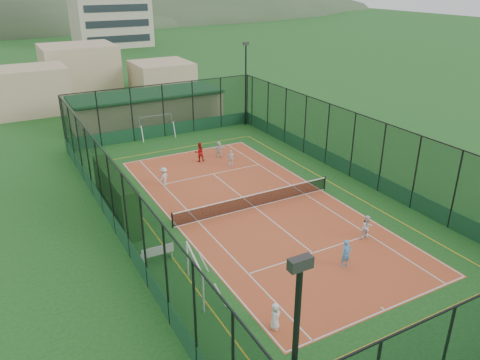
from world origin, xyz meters
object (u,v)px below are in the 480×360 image
Objects in this scene: white_bench at (157,252)px; child_far_right at (231,158)px; futsal_goal_near at (195,275)px; child_near_mid at (346,253)px; floodlight_ne at (246,85)px; child_near_right at (367,227)px; child_far_left at (164,177)px; child_far_back at (219,149)px; futsal_goal_far at (156,126)px; child_near_left at (275,316)px; coach at (199,152)px; clubhouse at (147,108)px.

child_far_right is at bearing 47.16° from white_bench.
child_near_mid is (7.84, -1.72, -0.21)m from futsal_goal_near.
floodlight_ne is 5.31× the size of child_near_mid.
child_near_mid is 1.05× the size of child_near_right.
child_near_right reaches higher than child_far_left.
child_far_right is 1.01× the size of child_far_back.
child_near_right is (-4.93, -23.21, -3.38)m from floodlight_ne.
futsal_goal_far is at bearing 107.68° from child_near_right.
futsal_goal_near is at bearing 78.67° from child_far_back.
child_near_right is 14.92m from child_far_left.
futsal_goal_far reaches higher than child_far_back.
white_bench is at bearing 69.00° from child_near_left.
child_near_right is 1.08× the size of child_far_right.
child_far_back is (0.08, 2.35, -0.00)m from child_far_right.
child_far_left is (-7.71, 12.77, -0.04)m from child_near_right.
futsal_goal_far is at bearing 176.25° from floodlight_ne.
child_near_right is at bearing 89.33° from child_far_left.
futsal_goal_near is at bearing -124.22° from floodlight_ne.
child_near_left is 20.52m from coach.
futsal_goal_far is 2.05× the size of child_near_mid.
floodlight_ne reaches higher than clubhouse.
futsal_goal_far is 7.90m from coach.
coach reaches higher than child_near_right.
coach is (-3.47, 15.98, 0.07)m from child_near_right.
child_far_back is (-6.53, -7.08, -3.44)m from floodlight_ne.
floodlight_ne is at bearing -114.23° from child_far_back.
child_far_right is at bearing 106.60° from child_far_back.
child_far_back is at bearing -171.41° from coach.
futsal_goal_far is at bearing 72.02° from white_bench.
child_far_right is 2.35m from child_far_back.
child_near_left is at bearing -156.84° from child_near_mid.
child_far_right is (2.76, -10.05, -0.33)m from futsal_goal_far.
child_near_left is at bearing -98.90° from clubhouse.
futsal_goal_far is 25.48m from child_near_mid.
clubhouse is at bearing -136.11° from child_far_left.
coach reaches higher than child_far_left.
floodlight_ne is 4.66× the size of white_bench.
white_bench is 21.34m from futsal_goal_far.
child_far_left is (-12.64, -10.43, -3.42)m from floodlight_ne.
child_near_mid is at bearing 104.16° from child_far_back.
clubhouse reaches higher than futsal_goal_near.
futsal_goal_far is 11.53m from child_far_left.
child_near_mid is 15.44m from child_far_right.
coach is at bearing 93.82° from child_near_mid.
white_bench is 8.00m from child_near_left.
white_bench is 1.29× the size of child_far_right.
child_far_right is at bearing 87.44° from child_near_mid.
child_far_left is 6.97m from child_far_back.
floodlight_ne is 10.47m from clubhouse.
child_far_left is at bearing 110.45° from child_near_mid.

